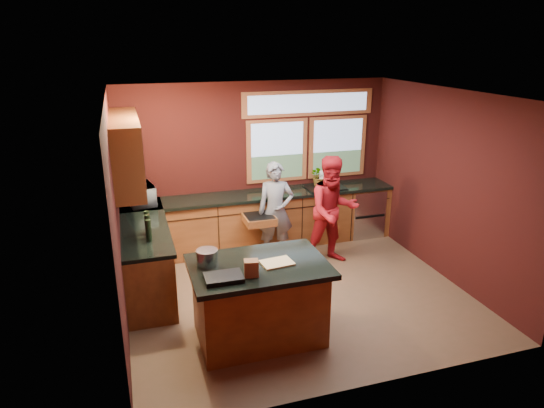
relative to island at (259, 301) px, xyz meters
name	(u,v)px	position (x,y,z in m)	size (l,w,h in m)	color
floor	(297,292)	(0.78, 0.85, -0.48)	(4.50, 4.50, 0.00)	brown
room_shell	(247,164)	(0.18, 1.17, 1.32)	(4.52, 4.02, 2.71)	black
back_counter	(274,218)	(0.98, 2.55, -0.01)	(4.50, 0.64, 0.93)	#5A2D15
left_counter	(146,255)	(-1.17, 1.70, -0.01)	(0.64, 2.30, 0.93)	#5A2D15
island	(259,301)	(0.00, 0.00, 0.00)	(1.55, 1.05, 0.95)	#5A2D15
person_grey	(276,211)	(0.86, 2.06, 0.30)	(0.57, 0.37, 1.55)	slate
person_red	(333,211)	(1.63, 1.62, 0.37)	(0.83, 0.64, 1.70)	maroon
microwave	(141,195)	(-1.14, 2.55, 0.60)	(0.55, 0.37, 0.31)	#999999
potted_plant	(320,175)	(1.83, 2.60, 0.65)	(0.36, 0.31, 0.40)	#999999
paper_towel	(323,179)	(1.85, 2.55, 0.59)	(0.12, 0.12, 0.28)	silver
cutting_board	(277,263)	(0.20, -0.05, 0.48)	(0.35, 0.25, 0.02)	tan
stock_pot	(207,257)	(-0.55, 0.15, 0.56)	(0.24, 0.24, 0.18)	#ADADB1
paper_bag	(251,268)	(-0.15, -0.25, 0.56)	(0.15, 0.12, 0.18)	brown
black_tray	(224,278)	(-0.45, -0.25, 0.49)	(0.40, 0.28, 0.05)	black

